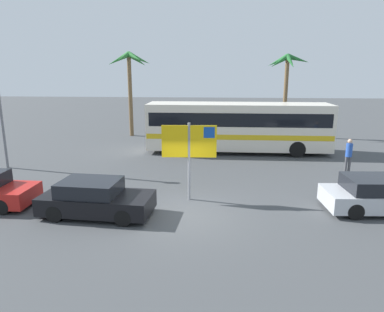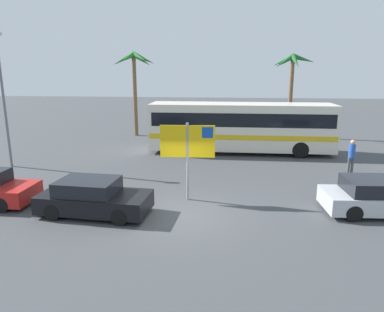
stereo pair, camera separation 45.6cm
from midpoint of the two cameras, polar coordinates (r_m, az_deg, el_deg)
ground at (r=13.24m, az=-0.90°, el=-9.46°), size 120.00×120.00×0.00m
bus_front_coach at (r=23.05m, az=8.48°, el=4.94°), size 11.63×2.70×3.17m
ferry_sign at (r=14.08m, az=0.38°, el=1.87°), size 2.20×0.18×3.20m
car_silver at (r=14.99m, az=28.85°, el=-5.82°), size 4.26×2.06×1.32m
car_black at (r=13.52m, az=-14.77°, el=-6.54°), size 4.14×2.03×1.32m
pedestrian_near_sign at (r=19.82m, az=25.03°, el=0.30°), size 0.32×0.32×1.80m
lamp_post_left_side at (r=21.45m, az=-27.71°, el=8.59°), size 0.56×0.20×7.13m
palm_tree_seaside at (r=29.12m, az=-8.92°, el=14.08°), size 3.52×3.60×6.70m
palm_tree_inland at (r=29.43m, az=16.29°, el=13.02°), size 3.28×3.24×6.52m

